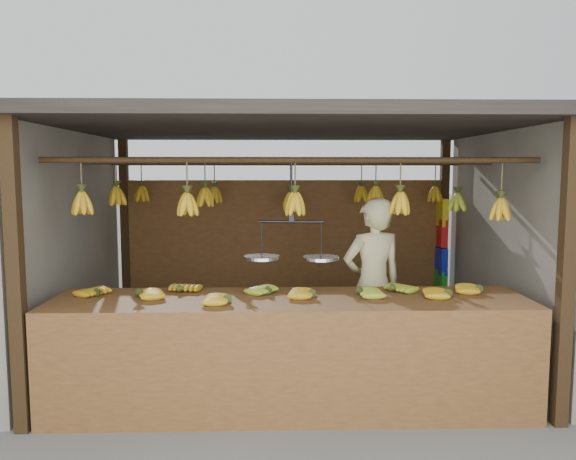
{
  "coord_description": "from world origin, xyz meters",
  "views": [
    {
      "loc": [
        -0.15,
        -5.51,
        1.91
      ],
      "look_at": [
        0.0,
        0.3,
        1.3
      ],
      "focal_mm": 35.0,
      "sensor_mm": 36.0,
      "label": 1
    }
  ],
  "objects": [
    {
      "name": "ground",
      "position": [
        0.0,
        0.0,
        0.0
      ],
      "size": [
        80.0,
        80.0,
        0.0
      ],
      "primitive_type": "plane",
      "color": "#5B5B57"
    },
    {
      "name": "stall",
      "position": [
        0.0,
        0.33,
        1.97
      ],
      "size": [
        4.3,
        3.3,
        2.4
      ],
      "color": "black",
      "rests_on": "ground"
    },
    {
      "name": "counter",
      "position": [
        -0.02,
        -1.23,
        0.72
      ],
      "size": [
        3.81,
        0.87,
        0.96
      ],
      "color": "brown",
      "rests_on": "ground"
    },
    {
      "name": "hanging_bananas",
      "position": [
        0.02,
        0.01,
        1.64
      ],
      "size": [
        3.57,
        2.21,
        0.38
      ],
      "color": "#B98913",
      "rests_on": "ground"
    },
    {
      "name": "balance_scale",
      "position": [
        -0.01,
        -1.0,
        1.25
      ],
      "size": [
        0.76,
        0.32,
        0.81
      ],
      "color": "black",
      "rests_on": "ground"
    },
    {
      "name": "vendor",
      "position": [
        0.79,
        -0.3,
        0.83
      ],
      "size": [
        0.7,
        0.56,
        1.67
      ],
      "primitive_type": "imported",
      "rotation": [
        0.0,
        0.0,
        3.44
      ],
      "color": "beige",
      "rests_on": "ground"
    },
    {
      "name": "bag_bundles",
      "position": [
        1.94,
        1.35,
        0.96
      ],
      "size": [
        0.08,
        0.26,
        1.23
      ],
      "color": "yellow",
      "rests_on": "ground"
    }
  ]
}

